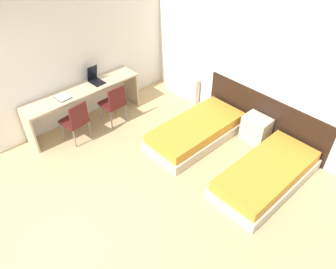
# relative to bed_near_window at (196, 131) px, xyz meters

# --- Properties ---
(ground_plane) EXTENTS (20.00, 20.00, 0.00)m
(ground_plane) POSITION_rel_bed_near_window_xyz_m (0.05, -2.92, -0.17)
(ground_plane) COLOR tan
(wall_back) EXTENTS (5.34, 0.05, 2.70)m
(wall_back) POSITION_rel_bed_near_window_xyz_m (0.05, 1.03, 1.18)
(wall_back) COLOR white
(wall_back) RESTS_ON ground_plane
(wall_left) EXTENTS (0.05, 4.93, 2.70)m
(wall_left) POSITION_rel_bed_near_window_xyz_m (-2.15, -0.96, 1.18)
(wall_left) COLOR white
(wall_left) RESTS_ON ground_plane
(headboard_panel) EXTENTS (2.54, 0.03, 0.86)m
(headboard_panel) POSITION_rel_bed_near_window_xyz_m (0.77, 0.99, 0.25)
(headboard_panel) COLOR black
(headboard_panel) RESTS_ON ground_plane
(bed_near_window) EXTENTS (0.91, 1.92, 0.36)m
(bed_near_window) POSITION_rel_bed_near_window_xyz_m (0.00, 0.00, 0.00)
(bed_near_window) COLOR beige
(bed_near_window) RESTS_ON ground_plane
(bed_near_door) EXTENTS (0.91, 1.92, 0.36)m
(bed_near_door) POSITION_rel_bed_near_window_xyz_m (1.53, 0.00, 0.00)
(bed_near_door) COLOR beige
(bed_near_door) RESTS_ON ground_plane
(nightstand) EXTENTS (0.48, 0.35, 0.50)m
(nightstand) POSITION_rel_bed_near_window_xyz_m (0.77, 0.79, 0.08)
(nightstand) COLOR beige
(nightstand) RESTS_ON ground_plane
(radiator) EXTENTS (0.94, 0.12, 0.55)m
(radiator) POSITION_rel_bed_near_window_xyz_m (-1.29, 0.91, 0.10)
(radiator) COLOR silver
(radiator) RESTS_ON ground_plane
(desk) EXTENTS (0.52, 2.31, 0.76)m
(desk) POSITION_rel_bed_near_window_xyz_m (-1.86, -1.21, 0.43)
(desk) COLOR #C6B28E
(desk) RESTS_ON ground_plane
(chair_near_laptop) EXTENTS (0.42, 0.42, 0.84)m
(chair_near_laptop) POSITION_rel_bed_near_window_xyz_m (-1.47, -0.79, 0.30)
(chair_near_laptop) COLOR #511919
(chair_near_laptop) RESTS_ON ground_plane
(chair_near_notebook) EXTENTS (0.46, 0.46, 0.84)m
(chair_near_notebook) POSITION_rel_bed_near_window_xyz_m (-1.47, -1.62, 0.30)
(chair_near_notebook) COLOR #511919
(chair_near_notebook) RESTS_ON ground_plane
(laptop) EXTENTS (0.32, 0.23, 0.32)m
(laptop) POSITION_rel_bed_near_window_xyz_m (-1.91, -0.86, 0.65)
(laptop) COLOR black
(laptop) RESTS_ON desk
(open_notebook) EXTENTS (0.29, 0.25, 0.02)m
(open_notebook) POSITION_rel_bed_near_window_xyz_m (-1.84, -1.61, 0.60)
(open_notebook) COLOR black
(open_notebook) RESTS_ON desk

